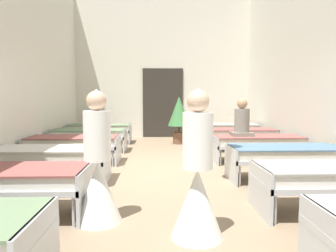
{
  "coord_description": "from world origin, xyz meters",
  "views": [
    {
      "loc": [
        -0.19,
        -6.01,
        1.39
      ],
      "look_at": [
        0.0,
        -0.22,
        0.88
      ],
      "focal_mm": 34.27,
      "sensor_mm": 36.0,
      "label": 1
    }
  ],
  "objects_px": {
    "bed_right_row_5": "(227,128)",
    "nurse_near_aisle": "(197,185)",
    "bed_left_row_2": "(49,156)",
    "bed_right_row_4": "(240,134)",
    "bed_right_row_3": "(258,142)",
    "nurse_mid_aisle": "(98,175)",
    "bed_left_row_1": "(6,180)",
    "bed_left_row_3": "(74,143)",
    "patient_seated_primary": "(242,122)",
    "bed_right_row_2": "(286,154)",
    "bed_left_row_5": "(99,129)",
    "bed_left_row_4": "(89,134)",
    "bed_right_row_1": "(336,177)",
    "potted_plant": "(179,114)"
  },
  "relations": [
    {
      "from": "bed_right_row_5",
      "to": "bed_left_row_4",
      "type": "bearing_deg",
      "value": -158.86
    },
    {
      "from": "bed_right_row_1",
      "to": "bed_right_row_4",
      "type": "xyz_separation_m",
      "value": [
        0.0,
        4.56,
        0.0
      ]
    },
    {
      "from": "bed_left_row_2",
      "to": "bed_right_row_4",
      "type": "relative_size",
      "value": 1.0
    },
    {
      "from": "bed_right_row_5",
      "to": "bed_right_row_3",
      "type": "bearing_deg",
      "value": -90.0
    },
    {
      "from": "bed_right_row_4",
      "to": "bed_left_row_1",
      "type": "bearing_deg",
      "value": -130.76
    },
    {
      "from": "nurse_mid_aisle",
      "to": "patient_seated_primary",
      "type": "height_order",
      "value": "nurse_mid_aisle"
    },
    {
      "from": "bed_right_row_2",
      "to": "bed_right_row_4",
      "type": "height_order",
      "value": "same"
    },
    {
      "from": "bed_right_row_1",
      "to": "nurse_mid_aisle",
      "type": "bearing_deg",
      "value": -175.84
    },
    {
      "from": "nurse_near_aisle",
      "to": "bed_right_row_2",
      "type": "bearing_deg",
      "value": -107.55
    },
    {
      "from": "nurse_near_aisle",
      "to": "potted_plant",
      "type": "distance_m",
      "value": 6.5
    },
    {
      "from": "bed_right_row_2",
      "to": "bed_right_row_3",
      "type": "distance_m",
      "value": 1.52
    },
    {
      "from": "bed_left_row_5",
      "to": "nurse_near_aisle",
      "type": "bearing_deg",
      "value": -72.15
    },
    {
      "from": "bed_left_row_2",
      "to": "bed_left_row_4",
      "type": "relative_size",
      "value": 1.0
    },
    {
      "from": "bed_right_row_5",
      "to": "bed_left_row_3",
      "type": "bearing_deg",
      "value": -142.28
    },
    {
      "from": "bed_left_row_1",
      "to": "bed_left_row_3",
      "type": "bearing_deg",
      "value": 90.0
    },
    {
      "from": "nurse_mid_aisle",
      "to": "patient_seated_primary",
      "type": "relative_size",
      "value": 1.86
    },
    {
      "from": "bed_left_row_1",
      "to": "nurse_near_aisle",
      "type": "bearing_deg",
      "value": -16.62
    },
    {
      "from": "bed_left_row_2",
      "to": "patient_seated_primary",
      "type": "relative_size",
      "value": 2.37
    },
    {
      "from": "bed_left_row_1",
      "to": "bed_right_row_2",
      "type": "distance_m",
      "value": 4.22
    },
    {
      "from": "patient_seated_primary",
      "to": "bed_left_row_1",
      "type": "bearing_deg",
      "value": -139.59
    },
    {
      "from": "bed_left_row_2",
      "to": "nurse_mid_aisle",
      "type": "bearing_deg",
      "value": -57.24
    },
    {
      "from": "bed_left_row_1",
      "to": "potted_plant",
      "type": "bearing_deg",
      "value": 67.46
    },
    {
      "from": "bed_left_row_4",
      "to": "bed_left_row_1",
      "type": "bearing_deg",
      "value": -90.0
    },
    {
      "from": "bed_left_row_4",
      "to": "nurse_near_aisle",
      "type": "bearing_deg",
      "value": -67.42
    },
    {
      "from": "bed_right_row_1",
      "to": "patient_seated_primary",
      "type": "bearing_deg",
      "value": 96.55
    },
    {
      "from": "bed_left_row_3",
      "to": "bed_right_row_5",
      "type": "xyz_separation_m",
      "value": [
        3.93,
        3.04,
        0.0
      ]
    },
    {
      "from": "patient_seated_primary",
      "to": "potted_plant",
      "type": "height_order",
      "value": "potted_plant"
    },
    {
      "from": "bed_right_row_1",
      "to": "patient_seated_primary",
      "type": "height_order",
      "value": "patient_seated_primary"
    },
    {
      "from": "patient_seated_primary",
      "to": "potted_plant",
      "type": "relative_size",
      "value": 0.56
    },
    {
      "from": "bed_right_row_5",
      "to": "bed_left_row_5",
      "type": "bearing_deg",
      "value": 180.0
    },
    {
      "from": "bed_right_row_2",
      "to": "bed_left_row_5",
      "type": "distance_m",
      "value": 6.02
    },
    {
      "from": "bed_right_row_5",
      "to": "potted_plant",
      "type": "xyz_separation_m",
      "value": [
        -1.51,
        -0.25,
        0.46
      ]
    },
    {
      "from": "bed_right_row_4",
      "to": "nurse_mid_aisle",
      "type": "xyz_separation_m",
      "value": [
        -2.82,
        -4.77,
        0.09
      ]
    },
    {
      "from": "bed_left_row_1",
      "to": "bed_left_row_5",
      "type": "xyz_separation_m",
      "value": [
        0.0,
        6.08,
        0.0
      ]
    },
    {
      "from": "patient_seated_primary",
      "to": "nurse_mid_aisle",
      "type": "bearing_deg",
      "value": -127.21
    },
    {
      "from": "bed_right_row_5",
      "to": "nurse_near_aisle",
      "type": "height_order",
      "value": "nurse_near_aisle"
    },
    {
      "from": "potted_plant",
      "to": "patient_seated_primary",
      "type": "bearing_deg",
      "value": -67.37
    },
    {
      "from": "bed_right_row_3",
      "to": "nurse_mid_aisle",
      "type": "bearing_deg",
      "value": -131.0
    },
    {
      "from": "bed_right_row_1",
      "to": "nurse_near_aisle",
      "type": "distance_m",
      "value": 1.88
    },
    {
      "from": "bed_right_row_3",
      "to": "bed_left_row_2",
      "type": "bearing_deg",
      "value": -158.86
    },
    {
      "from": "bed_right_row_4",
      "to": "bed_right_row_5",
      "type": "relative_size",
      "value": 1.0
    },
    {
      "from": "bed_right_row_3",
      "to": "bed_right_row_4",
      "type": "distance_m",
      "value": 1.52
    },
    {
      "from": "bed_left_row_3",
      "to": "potted_plant",
      "type": "height_order",
      "value": "potted_plant"
    },
    {
      "from": "bed_right_row_3",
      "to": "bed_left_row_5",
      "type": "relative_size",
      "value": 1.0
    },
    {
      "from": "bed_right_row_2",
      "to": "bed_left_row_4",
      "type": "xyz_separation_m",
      "value": [
        -3.93,
        3.04,
        0.0
      ]
    },
    {
      "from": "bed_left_row_5",
      "to": "potted_plant",
      "type": "relative_size",
      "value": 1.33
    },
    {
      "from": "bed_right_row_4",
      "to": "bed_right_row_5",
      "type": "xyz_separation_m",
      "value": [
        0.0,
        1.52,
        0.0
      ]
    },
    {
      "from": "bed_left_row_2",
      "to": "nurse_near_aisle",
      "type": "height_order",
      "value": "nurse_near_aisle"
    },
    {
      "from": "bed_left_row_5",
      "to": "nurse_mid_aisle",
      "type": "height_order",
      "value": "nurse_mid_aisle"
    },
    {
      "from": "bed_right_row_2",
      "to": "nurse_near_aisle",
      "type": "xyz_separation_m",
      "value": [
        -1.77,
        -2.17,
        0.09
      ]
    }
  ]
}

